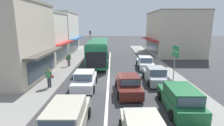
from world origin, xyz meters
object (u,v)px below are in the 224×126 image
traffic_light_downstreet (91,38)px  pedestrian_browsing_midblock (69,59)px  city_bus (99,50)px  parked_wagon_kerb_front (180,99)px  wagon_queue_gap_filler (67,118)px  parked_sedan_kerb_third (145,63)px  parked_sedan_kerb_second (156,75)px  sedan_behind_bus_mid (129,85)px  pedestrian_with_handbag_near (50,77)px  directional_road_sign (176,55)px  sedan_queue_far_back (85,80)px

traffic_light_downstreet → pedestrian_browsing_midblock: 11.97m
city_bus → parked_wagon_kerb_front: bearing=-65.7°
wagon_queue_gap_filler → parked_sedan_kerb_third: bearing=64.5°
parked_wagon_kerb_front → city_bus: bearing=114.3°
city_bus → parked_sedan_kerb_third: size_ratio=2.56×
parked_sedan_kerb_third → parked_sedan_kerb_second: bearing=-90.4°
sedan_behind_bus_mid → wagon_queue_gap_filler: bearing=-124.2°
parked_wagon_kerb_front → pedestrian_browsing_midblock: 15.11m
sedan_behind_bus_mid → pedestrian_browsing_midblock: pedestrian_browsing_midblock is taller
sedan_behind_bus_mid → pedestrian_with_handbag_near: size_ratio=2.62×
sedan_behind_bus_mid → traffic_light_downstreet: 21.20m
wagon_queue_gap_filler → pedestrian_browsing_midblock: pedestrian_browsing_midblock is taller
parked_sedan_kerb_third → pedestrian_with_handbag_near: 11.88m
pedestrian_with_handbag_near → directional_road_sign: bearing=7.0°
city_bus → directional_road_sign: directional_road_sign is taller
parked_sedan_kerb_third → traffic_light_downstreet: traffic_light_downstreet is taller
city_bus → sedan_behind_bus_mid: 11.32m
pedestrian_browsing_midblock → sedan_behind_bus_mid: bearing=-51.7°
sedan_behind_bus_mid → directional_road_sign: size_ratio=1.18×
traffic_light_downstreet → directional_road_sign: traffic_light_downstreet is taller
parked_sedan_kerb_second → directional_road_sign: (1.56, -0.39, 2.04)m
parked_wagon_kerb_front → traffic_light_downstreet: bearing=110.0°
city_bus → pedestrian_browsing_midblock: (-3.64, -2.18, -0.81)m
city_bus → traffic_light_downstreet: traffic_light_downstreet is taller
parked_sedan_kerb_third → pedestrian_with_handbag_near: size_ratio=2.61×
wagon_queue_gap_filler → pedestrian_with_handbag_near: 6.81m
city_bus → directional_road_sign: (7.52, -8.57, 0.82)m
city_bus → sedan_behind_bus_mid: city_bus is taller
wagon_queue_gap_filler → parked_sedan_kerb_third: size_ratio=1.06×
traffic_light_downstreet → pedestrian_browsing_midblock: (-1.39, -11.76, -1.79)m
pedestrian_with_handbag_near → wagon_queue_gap_filler: bearing=-63.6°
parked_sedan_kerb_second → directional_road_sign: size_ratio=1.17×
city_bus → pedestrian_browsing_midblock: size_ratio=6.70×
parked_sedan_kerb_third → pedestrian_browsing_midblock: 9.67m
sedan_queue_far_back → sedan_behind_bus_mid: size_ratio=0.99×
parked_wagon_kerb_front → parked_sedan_kerb_second: (-0.21, 5.47, -0.08)m
sedan_queue_far_back → parked_sedan_kerb_third: same height
parked_wagon_kerb_front → parked_sedan_kerb_second: size_ratio=1.08×
pedestrian_with_handbag_near → sedan_behind_bus_mid: bearing=-7.6°
city_bus → sedan_queue_far_back: 9.67m
parked_sedan_kerb_second → wagon_queue_gap_filler: bearing=-129.0°
sedan_behind_bus_mid → traffic_light_downstreet: bearing=104.9°
sedan_queue_far_back → directional_road_sign: bearing=7.2°
parked_sedan_kerb_second → pedestrian_browsing_midblock: pedestrian_browsing_midblock is taller
parked_sedan_kerb_second → pedestrian_browsing_midblock: size_ratio=2.58×
traffic_light_downstreet → sedan_behind_bus_mid: bearing=-75.1°
pedestrian_browsing_midblock → parked_wagon_kerb_front: bearing=-49.4°
directional_road_sign → sedan_queue_far_back: bearing=-172.8°
sedan_behind_bus_mid → pedestrian_browsing_midblock: (-6.82, 8.62, 0.40)m
wagon_queue_gap_filler → sedan_queue_far_back: (-0.09, 6.42, -0.08)m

